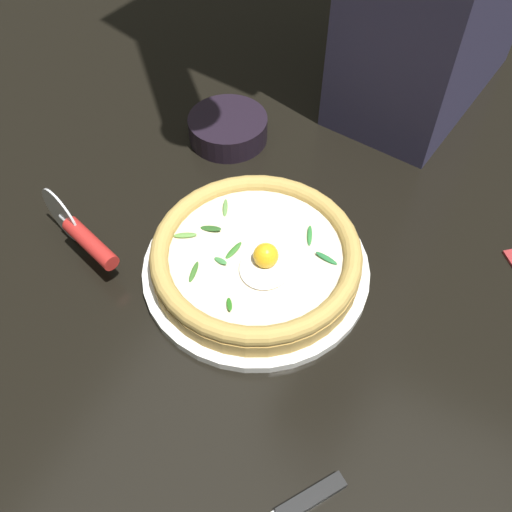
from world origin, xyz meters
TOP-DOWN VIEW (x-y plane):
  - ground_plane at (0.00, 0.00)m, footprint 2.40×2.40m
  - pizza_plate at (0.03, -0.03)m, footprint 0.30×0.30m
  - pizza at (0.03, -0.03)m, footprint 0.27×0.27m
  - side_bowl at (-0.19, -0.19)m, footprint 0.13×0.13m
  - pizza_cutter at (0.10, -0.24)m, footprint 0.06×0.15m

SIDE VIEW (x-z plane):
  - ground_plane at x=0.00m, z-range -0.03..0.00m
  - pizza_plate at x=0.03m, z-range 0.00..0.01m
  - side_bowl at x=-0.19m, z-range 0.00..0.04m
  - pizza at x=0.03m, z-range 0.00..0.06m
  - pizza_cutter at x=0.10m, z-range 0.00..0.08m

